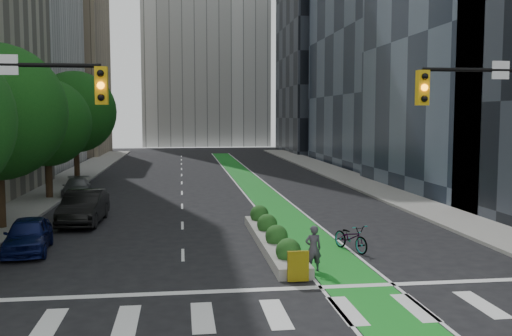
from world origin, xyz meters
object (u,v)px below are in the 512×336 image
object	(u,v)px
cyclist	(313,248)
parked_car_left_mid	(84,207)
bicycle	(351,237)
parked_car_left_far	(77,187)
median_planter	(272,237)
parked_car_left_near	(28,235)

from	to	relation	value
cyclist	parked_car_left_mid	size ratio (longest dim) A/B	0.32
bicycle	cyclist	world-z (taller)	cyclist
cyclist	parked_car_left_far	size ratio (longest dim) A/B	0.39
median_planter	parked_car_left_near	xyz separation A→B (m)	(-9.78, 0.24, 0.32)
bicycle	cyclist	distance (m)	3.54
median_planter	cyclist	distance (m)	4.07
median_planter	parked_car_left_mid	size ratio (longest dim) A/B	2.02
parked_car_left_mid	parked_car_left_far	bearing A→B (deg)	103.89
bicycle	parked_car_left_mid	distance (m)	13.72
parked_car_left_near	bicycle	bearing A→B (deg)	-13.01
cyclist	median_planter	bearing A→B (deg)	-84.04
parked_car_left_near	parked_car_left_far	world-z (taller)	parked_car_left_near
median_planter	parked_car_left_mid	distance (m)	10.57
median_planter	parked_car_left_mid	bearing A→B (deg)	144.52
median_planter	parked_car_left_far	xyz separation A→B (m)	(-10.70, 16.13, 0.24)
parked_car_left_near	parked_car_left_mid	size ratio (longest dim) A/B	0.80
cyclist	parked_car_left_far	xyz separation A→B (m)	(-11.50, 20.10, -0.20)
cyclist	parked_car_left_near	distance (m)	11.39
cyclist	parked_car_left_mid	world-z (taller)	parked_car_left_mid
median_planter	parked_car_left_near	world-z (taller)	parked_car_left_near
median_planter	bicycle	xyz separation A→B (m)	(3.00, -1.20, 0.17)
bicycle	parked_car_left_near	xyz separation A→B (m)	(-12.78, 1.44, 0.15)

